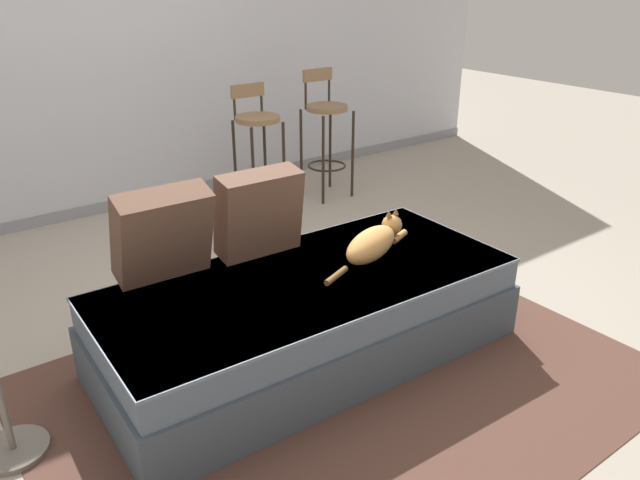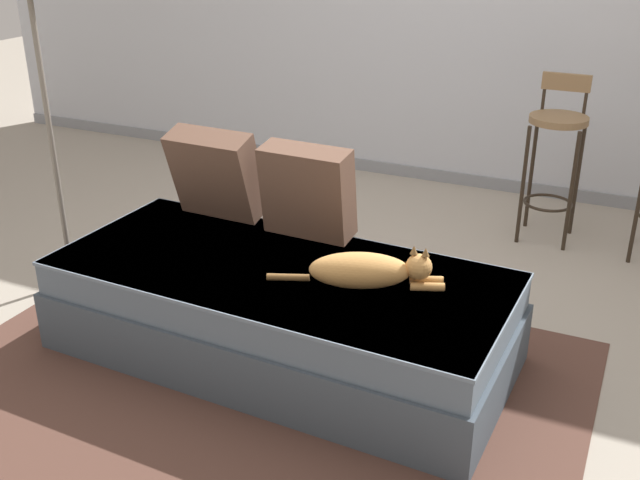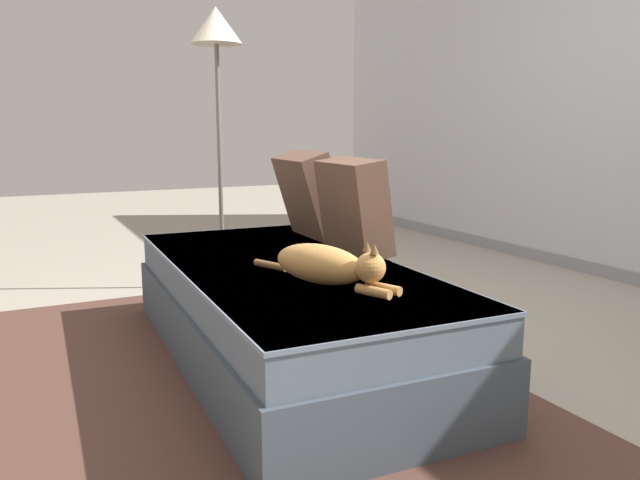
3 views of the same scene
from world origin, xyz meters
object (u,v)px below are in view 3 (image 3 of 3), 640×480
(throw_pillow_middle, at_px, (353,207))
(floor_lamp, at_px, (217,53))
(throw_pillow_corner, at_px, (309,194))
(couch, at_px, (285,311))
(cat, at_px, (326,265))

(throw_pillow_middle, bearing_deg, floor_lamp, -170.67)
(throw_pillow_corner, bearing_deg, floor_lamp, -163.89)
(floor_lamp, bearing_deg, couch, -6.17)
(couch, bearing_deg, throw_pillow_middle, 95.97)
(cat, bearing_deg, couch, 178.98)
(couch, xyz_separation_m, throw_pillow_corner, (-0.55, 0.38, 0.45))
(floor_lamp, bearing_deg, throw_pillow_middle, 9.33)
(cat, bearing_deg, throw_pillow_middle, 140.38)
(couch, distance_m, throw_pillow_middle, 0.58)
(throw_pillow_middle, xyz_separation_m, floor_lamp, (-1.33, -0.22, 0.81))
(couch, bearing_deg, throw_pillow_corner, 145.02)
(throw_pillow_corner, xyz_separation_m, floor_lamp, (-0.82, -0.24, 0.81))
(couch, xyz_separation_m, cat, (0.41, -0.01, 0.29))
(throw_pillow_corner, relative_size, throw_pillow_middle, 1.04)
(throw_pillow_middle, distance_m, floor_lamp, 1.58)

